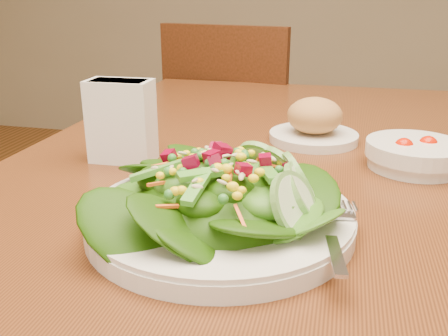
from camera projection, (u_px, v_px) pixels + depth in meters
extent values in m
cube|color=brown|center=(286.00, 180.00, 0.78)|extent=(0.90, 1.40, 0.04)
cylinder|color=#49200E|center=(182.00, 208.00, 1.58)|extent=(0.07, 0.07, 0.71)
cylinder|color=#49200E|center=(445.00, 235.00, 1.41)|extent=(0.07, 0.07, 0.71)
cube|color=#49200E|center=(245.00, 160.00, 1.78)|extent=(0.48, 0.48, 0.04)
cylinder|color=#49200E|center=(304.00, 207.00, 1.94)|extent=(0.04, 0.04, 0.41)
cylinder|color=#49200E|center=(219.00, 193.00, 2.08)|extent=(0.04, 0.04, 0.41)
cylinder|color=#49200E|center=(276.00, 249.00, 1.63)|extent=(0.04, 0.04, 0.41)
cylinder|color=#49200E|center=(179.00, 229.00, 1.77)|extent=(0.04, 0.04, 0.41)
cube|color=#49200E|center=(223.00, 103.00, 1.52)|extent=(0.40, 0.10, 0.46)
cylinder|color=silver|center=(220.00, 219.00, 0.58)|extent=(0.31, 0.31, 0.02)
ellipsoid|color=black|center=(220.00, 193.00, 0.57)|extent=(0.21, 0.21, 0.05)
cube|color=silver|center=(335.00, 232.00, 0.52)|extent=(0.05, 0.18, 0.01)
cylinder|color=silver|center=(313.00, 137.00, 0.90)|extent=(0.16, 0.16, 0.02)
ellipsoid|color=#BF8548|center=(315.00, 115.00, 0.89)|extent=(0.10, 0.10, 0.06)
cylinder|color=silver|center=(415.00, 155.00, 0.76)|extent=(0.15, 0.15, 0.04)
sphere|color=red|center=(428.00, 146.00, 0.76)|extent=(0.03, 0.03, 0.03)
sphere|color=red|center=(404.00, 148.00, 0.75)|extent=(0.03, 0.03, 0.03)
cube|color=white|center=(121.00, 121.00, 0.78)|extent=(0.10, 0.06, 0.13)
cube|color=white|center=(121.00, 115.00, 0.78)|extent=(0.09, 0.05, 0.11)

